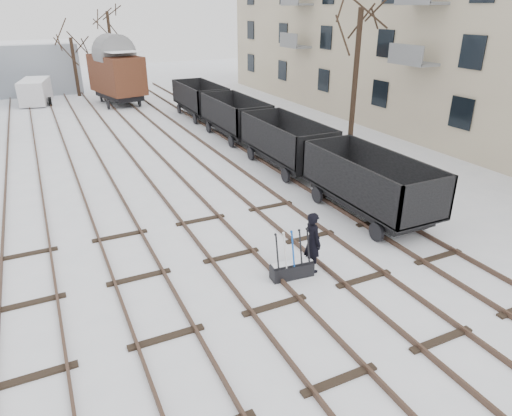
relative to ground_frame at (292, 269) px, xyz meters
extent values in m
plane|color=white|center=(-1.15, -1.08, -0.28)|extent=(120.00, 120.00, 0.00)
cube|color=black|center=(-7.87, 12.92, -0.21)|extent=(0.07, 52.00, 0.15)
cube|color=black|center=(-6.44, 12.92, -0.21)|extent=(0.07, 52.00, 0.15)
cube|color=black|center=(-7.15, 0.92, -0.26)|extent=(1.90, 0.20, 0.08)
cube|color=black|center=(-4.87, 12.92, -0.21)|extent=(0.07, 52.00, 0.15)
cube|color=black|center=(-3.44, 12.92, -0.21)|extent=(0.07, 52.00, 0.15)
cube|color=black|center=(-4.15, 0.92, -0.26)|extent=(1.90, 0.20, 0.08)
cube|color=black|center=(-1.87, 12.92, -0.21)|extent=(0.07, 52.00, 0.15)
cube|color=black|center=(-0.44, 12.92, -0.21)|extent=(0.07, 52.00, 0.15)
cube|color=black|center=(-1.15, 0.92, -0.26)|extent=(1.90, 0.20, 0.08)
cube|color=black|center=(1.13, 12.92, -0.21)|extent=(0.07, 52.00, 0.15)
cube|color=black|center=(2.56, 12.92, -0.21)|extent=(0.07, 52.00, 0.15)
cube|color=black|center=(1.85, 0.92, -0.26)|extent=(1.90, 0.20, 0.08)
cube|color=black|center=(4.13, 12.92, -0.21)|extent=(0.07, 52.00, 0.15)
cube|color=black|center=(5.56, 12.92, -0.21)|extent=(0.07, 52.00, 0.15)
cube|color=black|center=(4.85, 0.92, -0.26)|extent=(1.90, 0.20, 0.08)
cube|color=#8A949C|center=(-5.15, 38.92, 1.92)|extent=(7.00, 6.00, 4.40)
cube|color=white|center=(-5.15, 38.92, 4.17)|extent=(6.86, 5.88, 0.10)
cube|color=black|center=(0.00, 0.00, -0.06)|extent=(1.33, 0.53, 0.44)
cube|color=black|center=(0.00, 0.00, 0.18)|extent=(1.32, 0.41, 0.06)
cube|color=white|center=(0.00, 0.00, 0.22)|extent=(1.27, 0.37, 0.03)
cylinder|color=black|center=(-0.50, 0.04, 0.67)|extent=(0.08, 0.32, 1.08)
cylinder|color=silver|center=(-0.25, 0.02, 0.67)|extent=(0.08, 0.32, 1.08)
cylinder|color=#0C44A6|center=(0.00, 0.00, 0.67)|extent=(0.08, 0.32, 1.08)
cylinder|color=black|center=(0.25, -0.02, 0.67)|extent=(0.08, 0.32, 1.08)
cylinder|color=black|center=(0.50, -0.04, 0.67)|extent=(0.08, 0.32, 1.08)
imported|color=black|center=(0.75, 0.10, 0.68)|extent=(0.47, 0.71, 1.93)
cube|color=black|center=(4.85, 2.61, 0.35)|extent=(1.87, 5.15, 0.39)
cube|color=black|center=(4.85, 2.61, 0.55)|extent=(2.34, 5.85, 0.12)
cube|color=black|center=(3.72, 2.61, 1.33)|extent=(0.10, 5.85, 1.56)
cube|color=black|center=(5.97, 2.61, 1.33)|extent=(0.10, 5.85, 1.56)
cube|color=white|center=(4.85, 2.61, 0.64)|extent=(2.11, 5.62, 0.06)
cylinder|color=black|center=(3.77, 0.74, 0.06)|extent=(0.12, 0.68, 0.68)
cylinder|color=black|center=(5.92, 4.48, 0.06)|extent=(0.12, 0.68, 0.68)
cube|color=black|center=(4.85, 9.01, 0.35)|extent=(1.87, 5.15, 0.39)
cube|color=black|center=(4.85, 9.01, 0.55)|extent=(2.34, 5.85, 0.12)
cube|color=black|center=(3.72, 9.01, 1.33)|extent=(0.10, 5.85, 1.56)
cube|color=black|center=(5.97, 9.01, 1.33)|extent=(0.10, 5.85, 1.56)
cube|color=white|center=(4.85, 9.01, 0.64)|extent=(2.11, 5.62, 0.06)
cylinder|color=black|center=(3.77, 7.14, 0.06)|extent=(0.12, 0.68, 0.68)
cylinder|color=black|center=(5.92, 10.88, 0.06)|extent=(0.12, 0.68, 0.68)
cube|color=black|center=(4.85, 15.41, 0.35)|extent=(1.87, 5.15, 0.39)
cube|color=black|center=(4.85, 15.41, 0.55)|extent=(2.34, 5.85, 0.12)
cube|color=black|center=(3.72, 15.41, 1.33)|extent=(0.10, 5.85, 1.56)
cube|color=black|center=(5.97, 15.41, 1.33)|extent=(0.10, 5.85, 1.56)
cube|color=white|center=(4.85, 15.41, 0.64)|extent=(2.11, 5.62, 0.06)
cylinder|color=black|center=(3.77, 13.54, 0.06)|extent=(0.12, 0.68, 0.68)
cylinder|color=black|center=(5.92, 17.28, 0.06)|extent=(0.12, 0.68, 0.68)
cube|color=black|center=(4.85, 21.81, 0.35)|extent=(1.87, 5.15, 0.39)
cube|color=black|center=(4.85, 21.81, 0.55)|extent=(2.34, 5.85, 0.12)
cube|color=black|center=(3.72, 21.81, 1.33)|extent=(0.10, 5.85, 1.56)
cube|color=black|center=(5.97, 21.81, 1.33)|extent=(0.10, 5.85, 1.56)
cube|color=white|center=(4.85, 21.81, 0.64)|extent=(2.11, 5.62, 0.06)
cylinder|color=black|center=(3.77, 19.94, 0.06)|extent=(0.12, 0.68, 0.68)
cylinder|color=black|center=(5.92, 23.68, 0.06)|extent=(0.12, 0.68, 0.68)
cube|color=black|center=(0.43, 29.42, 0.44)|extent=(3.18, 5.29, 0.45)
cube|color=#472115|center=(0.43, 29.42, 2.13)|extent=(3.86, 6.06, 2.91)
cube|color=white|center=(0.43, 29.42, 3.98)|extent=(3.53, 5.73, 0.04)
cylinder|color=black|center=(-0.81, 27.63, 0.11)|extent=(0.13, 0.78, 0.78)
cylinder|color=black|center=(1.66, 31.21, 0.11)|extent=(0.13, 0.78, 0.78)
cube|color=silver|center=(-5.78, 32.53, 0.74)|extent=(2.78, 4.79, 1.84)
cube|color=white|center=(-5.78, 32.53, 1.68)|extent=(2.71, 4.68, 0.04)
cylinder|color=black|center=(-6.70, 31.10, 0.07)|extent=(0.22, 0.72, 0.72)
cylinder|color=black|center=(-4.86, 33.96, 0.07)|extent=(0.22, 0.72, 0.72)
cylinder|color=black|center=(10.18, 10.89, 3.43)|extent=(0.30, 0.30, 7.43)
cylinder|color=black|center=(-2.21, 34.84, 2.22)|extent=(0.30, 0.30, 5.00)
cylinder|color=black|center=(1.72, 38.55, 3.25)|extent=(0.30, 0.30, 7.07)
camera|label=1|loc=(-6.07, -10.07, 7.16)|focal=32.00mm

